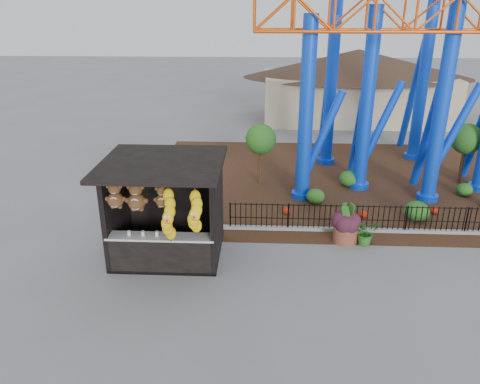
{
  "coord_description": "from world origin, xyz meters",
  "views": [
    {
      "loc": [
        -0.15,
        -11.62,
        7.29
      ],
      "look_at": [
        -0.79,
        1.5,
        2.0
      ],
      "focal_mm": 35.0,
      "sensor_mm": 36.0,
      "label": 1
    }
  ],
  "objects_px": {
    "terracotta_planter": "(345,233)",
    "prize_booth": "(165,213)",
    "roller_coaster": "(397,27)",
    "potted_plant": "(366,232)"
  },
  "relations": [
    {
      "from": "terracotta_planter",
      "to": "roller_coaster",
      "type": "bearing_deg",
      "value": 67.42
    },
    {
      "from": "terracotta_planter",
      "to": "prize_booth",
      "type": "bearing_deg",
      "value": -166.39
    },
    {
      "from": "roller_coaster",
      "to": "terracotta_planter",
      "type": "relative_size",
      "value": 13.89
    },
    {
      "from": "prize_booth",
      "to": "potted_plant",
      "type": "bearing_deg",
      "value": 11.18
    },
    {
      "from": "potted_plant",
      "to": "roller_coaster",
      "type": "bearing_deg",
      "value": 49.75
    },
    {
      "from": "prize_booth",
      "to": "roller_coaster",
      "type": "bearing_deg",
      "value": 42.09
    },
    {
      "from": "roller_coaster",
      "to": "potted_plant",
      "type": "relative_size",
      "value": 12.9
    },
    {
      "from": "terracotta_planter",
      "to": "potted_plant",
      "type": "xyz_separation_m",
      "value": [
        0.63,
        -0.13,
        0.12
      ]
    },
    {
      "from": "roller_coaster",
      "to": "prize_booth",
      "type": "bearing_deg",
      "value": -137.91
    },
    {
      "from": "roller_coaster",
      "to": "potted_plant",
      "type": "distance_m",
      "value": 8.76
    }
  ]
}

